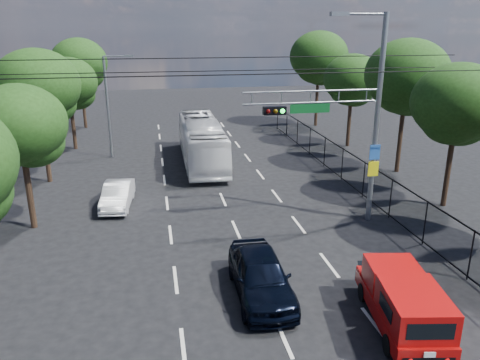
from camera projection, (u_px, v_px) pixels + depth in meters
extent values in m
plane|color=black|center=(283.00, 337.00, 14.09)|extent=(120.00, 120.00, 0.00)
cube|color=beige|center=(183.00, 349.00, 13.56)|extent=(0.12, 2.00, 0.01)
cube|color=beige|center=(176.00, 279.00, 17.29)|extent=(0.12, 2.00, 0.01)
cube|color=beige|center=(171.00, 234.00, 21.02)|extent=(0.12, 2.00, 0.01)
cube|color=beige|center=(167.00, 203.00, 24.76)|extent=(0.12, 2.00, 0.01)
cube|color=beige|center=(164.00, 180.00, 28.49)|extent=(0.12, 2.00, 0.01)
cube|color=beige|center=(162.00, 162.00, 32.22)|extent=(0.12, 2.00, 0.01)
cube|color=beige|center=(161.00, 148.00, 35.95)|extent=(0.12, 2.00, 0.01)
cube|color=beige|center=(160.00, 136.00, 39.69)|extent=(0.12, 2.00, 0.01)
cube|color=beige|center=(158.00, 127.00, 43.42)|extent=(0.12, 2.00, 0.01)
cube|color=beige|center=(283.00, 337.00, 14.09)|extent=(0.12, 2.00, 0.01)
cube|color=beige|center=(255.00, 272.00, 17.82)|extent=(0.12, 2.00, 0.01)
cube|color=beige|center=(236.00, 229.00, 21.55)|extent=(0.12, 2.00, 0.01)
cube|color=beige|center=(223.00, 199.00, 25.28)|extent=(0.12, 2.00, 0.01)
cube|color=beige|center=(213.00, 177.00, 29.02)|extent=(0.12, 2.00, 0.01)
cube|color=beige|center=(206.00, 160.00, 32.75)|extent=(0.12, 2.00, 0.01)
cube|color=beige|center=(200.00, 146.00, 36.48)|extent=(0.12, 2.00, 0.01)
cube|color=beige|center=(195.00, 135.00, 40.22)|extent=(0.12, 2.00, 0.01)
cube|color=beige|center=(191.00, 126.00, 43.95)|extent=(0.12, 2.00, 0.01)
cube|color=beige|center=(376.00, 326.00, 14.61)|extent=(0.12, 2.00, 0.01)
cube|color=beige|center=(329.00, 265.00, 18.35)|extent=(0.12, 2.00, 0.01)
cube|color=beige|center=(298.00, 224.00, 22.08)|extent=(0.12, 2.00, 0.01)
cube|color=beige|center=(277.00, 196.00, 25.81)|extent=(0.12, 2.00, 0.01)
cube|color=beige|center=(260.00, 174.00, 29.55)|extent=(0.12, 2.00, 0.01)
cube|color=beige|center=(248.00, 158.00, 33.28)|extent=(0.12, 2.00, 0.01)
cube|color=beige|center=(237.00, 144.00, 37.01)|extent=(0.12, 2.00, 0.01)
cube|color=beige|center=(229.00, 134.00, 40.74)|extent=(0.12, 2.00, 0.01)
cube|color=beige|center=(222.00, 125.00, 44.48)|extent=(0.12, 2.00, 0.01)
cylinder|color=slate|center=(377.00, 123.00, 21.21)|extent=(0.24, 0.24, 9.50)
cylinder|color=slate|center=(364.00, 14.00, 19.58)|extent=(2.00, 0.10, 0.10)
cube|color=slate|center=(340.00, 14.00, 19.38)|extent=(0.80, 0.25, 0.18)
cylinder|color=slate|center=(313.00, 91.00, 20.19)|extent=(6.20, 0.08, 0.08)
cylinder|color=slate|center=(312.00, 103.00, 20.35)|extent=(6.20, 0.08, 0.08)
cube|color=black|center=(274.00, 111.00, 20.15)|extent=(1.00, 0.28, 0.35)
sphere|color=#3F0505|center=(268.00, 112.00, 19.95)|extent=(0.20, 0.20, 0.20)
sphere|color=#4C3805|center=(275.00, 111.00, 20.01)|extent=(0.20, 0.20, 0.20)
sphere|color=#0CE533|center=(283.00, 111.00, 20.06)|extent=(0.20, 0.20, 0.20)
cube|color=#0B4F1E|center=(310.00, 108.00, 20.41)|extent=(1.80, 0.05, 0.40)
cube|color=#2456AA|center=(375.00, 152.00, 21.50)|extent=(0.50, 0.04, 0.70)
cube|color=yellow|center=(373.00, 169.00, 21.75)|extent=(0.50, 0.04, 0.70)
cylinder|color=slate|center=(367.00, 95.00, 20.71)|extent=(0.05, 0.05, 0.50)
cylinder|color=slate|center=(339.00, 96.00, 20.48)|extent=(0.05, 0.05, 0.50)
cylinder|color=slate|center=(311.00, 97.00, 20.26)|extent=(0.05, 0.05, 0.50)
cylinder|color=slate|center=(282.00, 98.00, 20.03)|extent=(0.05, 0.05, 0.50)
cylinder|color=slate|center=(252.00, 99.00, 19.80)|extent=(0.05, 0.05, 0.50)
cylinder|color=slate|center=(108.00, 108.00, 32.38)|extent=(0.18, 0.18, 7.00)
cylinder|color=slate|center=(116.00, 56.00, 31.42)|extent=(1.60, 0.09, 0.09)
cube|color=slate|center=(129.00, 56.00, 31.58)|extent=(0.60, 0.22, 0.15)
cylinder|color=black|center=(245.00, 75.00, 17.43)|extent=(22.00, 0.04, 0.04)
cylinder|color=black|center=(230.00, 58.00, 20.57)|extent=(22.00, 0.04, 0.04)
cylinder|color=black|center=(224.00, 71.00, 22.19)|extent=(22.00, 0.04, 0.04)
cube|color=black|center=(357.00, 158.00, 26.01)|extent=(0.04, 34.00, 0.06)
cube|color=black|center=(355.00, 188.00, 26.58)|extent=(0.04, 34.00, 0.06)
cylinder|color=black|center=(471.00, 255.00, 16.98)|extent=(0.06, 0.06, 2.00)
cylinder|color=black|center=(425.00, 223.00, 19.78)|extent=(0.06, 0.06, 2.00)
cylinder|color=black|center=(391.00, 198.00, 22.58)|extent=(0.06, 0.06, 2.00)
cylinder|color=black|center=(364.00, 179.00, 25.38)|extent=(0.06, 0.06, 2.00)
cylinder|color=black|center=(342.00, 164.00, 28.18)|extent=(0.06, 0.06, 2.00)
cylinder|color=black|center=(325.00, 152.00, 30.98)|extent=(0.06, 0.06, 2.00)
cylinder|color=black|center=(310.00, 141.00, 33.78)|extent=(0.06, 0.06, 2.00)
cylinder|color=black|center=(297.00, 132.00, 36.58)|extent=(0.06, 0.06, 2.00)
cylinder|color=black|center=(287.00, 125.00, 39.38)|extent=(0.06, 0.06, 2.00)
cylinder|color=black|center=(278.00, 118.00, 42.18)|extent=(0.06, 0.06, 2.00)
cylinder|color=black|center=(449.00, 167.00, 23.80)|extent=(0.28, 0.28, 4.20)
ellipsoid|color=black|center=(458.00, 102.00, 22.77)|extent=(4.50, 4.50, 3.83)
ellipsoid|color=black|center=(458.00, 122.00, 23.45)|extent=(3.00, 3.00, 2.40)
ellipsoid|color=black|center=(451.00, 121.00, 22.80)|extent=(2.85, 2.85, 2.28)
cylinder|color=black|center=(400.00, 135.00, 29.42)|extent=(0.28, 0.28, 4.76)
ellipsoid|color=black|center=(407.00, 75.00, 28.25)|extent=(5.10, 5.10, 4.33)
ellipsoid|color=black|center=(408.00, 94.00, 28.97)|extent=(3.40, 3.40, 2.72)
ellipsoid|color=black|center=(402.00, 92.00, 28.32)|extent=(3.23, 3.23, 2.58)
cylinder|color=black|center=(349.00, 120.00, 36.00)|extent=(0.28, 0.28, 4.03)
ellipsoid|color=black|center=(352.00, 79.00, 35.00)|extent=(4.32, 4.32, 3.67)
ellipsoid|color=black|center=(355.00, 91.00, 35.67)|extent=(2.88, 2.88, 2.30)
ellipsoid|color=black|center=(348.00, 91.00, 35.03)|extent=(2.74, 2.74, 2.19)
cylinder|color=black|center=(317.00, 99.00, 43.36)|extent=(0.28, 0.28, 4.93)
ellipsoid|color=black|center=(319.00, 56.00, 42.14)|extent=(5.28, 5.28, 4.49)
ellipsoid|color=black|center=(321.00, 70.00, 42.88)|extent=(3.52, 3.52, 2.82)
ellipsoid|color=black|center=(315.00, 68.00, 42.23)|extent=(3.34, 3.34, 2.68)
cylinder|color=black|center=(29.00, 189.00, 21.20)|extent=(0.28, 0.28, 3.81)
ellipsoid|color=black|center=(19.00, 124.00, 20.27)|extent=(4.08, 4.08, 3.47)
ellipsoid|color=black|center=(33.00, 143.00, 20.91)|extent=(2.72, 2.72, 2.18)
ellipsoid|color=black|center=(12.00, 143.00, 20.27)|extent=(2.58, 2.58, 2.07)
cylinder|color=black|center=(45.00, 145.00, 27.52)|extent=(0.28, 0.28, 4.48)
ellipsoid|color=black|center=(37.00, 85.00, 26.42)|extent=(4.80, 4.80, 4.08)
ellipsoid|color=black|center=(48.00, 104.00, 27.12)|extent=(3.20, 3.20, 2.56)
ellipsoid|color=black|center=(32.00, 103.00, 26.47)|extent=(3.04, 3.04, 2.43)
cylinder|color=black|center=(73.00, 123.00, 35.15)|extent=(0.28, 0.28, 3.92)
ellipsoid|color=black|center=(68.00, 82.00, 34.18)|extent=(4.20, 4.20, 3.57)
ellipsoid|color=black|center=(76.00, 95.00, 34.84)|extent=(2.80, 2.80, 2.24)
ellipsoid|color=black|center=(64.00, 94.00, 34.20)|extent=(2.66, 2.66, 2.13)
cylinder|color=black|center=(83.00, 103.00, 42.47)|extent=(0.28, 0.28, 4.59)
ellipsoid|color=black|center=(79.00, 62.00, 41.34)|extent=(4.92, 4.92, 4.18)
ellipsoid|color=black|center=(86.00, 75.00, 42.05)|extent=(3.28, 3.28, 2.62)
ellipsoid|color=black|center=(76.00, 74.00, 41.40)|extent=(3.12, 3.12, 2.49)
cylinder|color=black|center=(364.00, 292.00, 15.87)|extent=(0.33, 0.65, 0.62)
cylinder|color=black|center=(408.00, 292.00, 15.90)|extent=(0.33, 0.65, 0.62)
cylinder|color=black|center=(390.00, 345.00, 13.25)|extent=(0.33, 0.65, 0.62)
cylinder|color=black|center=(443.00, 345.00, 13.27)|extent=(0.33, 0.65, 0.62)
cube|color=#950808|center=(400.00, 310.00, 14.50)|extent=(2.43, 4.68, 0.50)
cube|color=#950808|center=(381.00, 275.00, 16.38)|extent=(1.71, 0.76, 0.49)
cube|color=black|center=(380.00, 266.00, 16.54)|extent=(1.55, 0.61, 0.27)
cube|color=#950808|center=(392.00, 274.00, 15.27)|extent=(1.82, 1.63, 0.85)
cube|color=black|center=(399.00, 284.00, 14.62)|extent=(1.37, 0.28, 0.49)
cube|color=#950808|center=(415.00, 308.00, 13.35)|extent=(2.02, 2.52, 0.94)
cube|color=black|center=(444.00, 307.00, 13.35)|extent=(0.22, 1.06, 0.40)
cube|color=black|center=(386.00, 307.00, 13.33)|extent=(0.22, 1.06, 0.40)
cube|color=black|center=(431.00, 331.00, 12.27)|extent=(1.28, 0.26, 0.49)
cube|color=silver|center=(430.00, 355.00, 12.33)|extent=(0.31, 0.08, 0.16)
imported|color=black|center=(261.00, 275.00, 16.04)|extent=(1.92, 4.62, 1.56)
imported|color=silver|center=(202.00, 141.00, 31.68)|extent=(2.64, 10.71, 2.97)
imported|color=silver|center=(118.00, 195.00, 24.14)|extent=(1.69, 3.92, 1.26)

